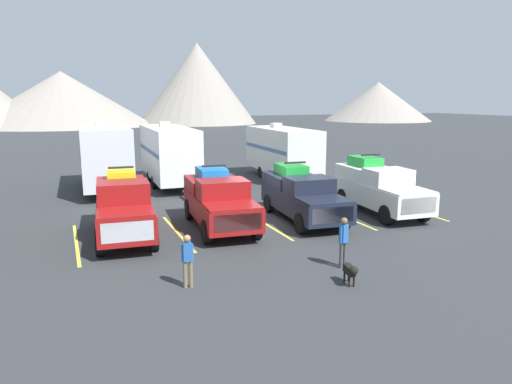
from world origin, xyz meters
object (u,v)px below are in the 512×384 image
(person_b, at_px, (188,257))
(dog, at_px, (351,271))
(pickup_truck_a, at_px, (123,205))
(camper_trailer_a, at_px, (104,154))
(pickup_truck_c, at_px, (302,194))
(pickup_truck_d, at_px, (378,187))
(pickup_truck_b, at_px, (219,200))
(camper_trailer_c, at_px, (282,150))
(person_a, at_px, (344,239))
(camper_trailer_b, at_px, (169,152))

(person_b, xyz_separation_m, dog, (4.35, -1.63, -0.45))
(person_b, bearing_deg, pickup_truck_a, 99.53)
(camper_trailer_a, relative_size, dog, 10.93)
(dog, bearing_deg, person_b, 159.44)
(pickup_truck_a, xyz_separation_m, pickup_truck_c, (7.63, -0.24, -0.11))
(person_b, bearing_deg, pickup_truck_d, 27.95)
(pickup_truck_b, distance_m, pickup_truck_c, 3.82)
(pickup_truck_c, distance_m, camper_trailer_a, 12.77)
(camper_trailer_c, height_order, person_a, camper_trailer_c)
(person_a, distance_m, dog, 1.59)
(camper_trailer_b, relative_size, dog, 11.13)
(camper_trailer_c, bearing_deg, camper_trailer_b, 176.22)
(pickup_truck_c, height_order, person_a, pickup_truck_c)
(pickup_truck_d, height_order, dog, pickup_truck_d)
(pickup_truck_a, bearing_deg, dog, -54.91)
(pickup_truck_c, distance_m, pickup_truck_d, 3.99)
(pickup_truck_a, height_order, pickup_truck_d, pickup_truck_d)
(camper_trailer_c, distance_m, person_a, 17.15)
(pickup_truck_a, xyz_separation_m, pickup_truck_d, (11.62, -0.37, -0.03))
(pickup_truck_d, bearing_deg, dog, -130.76)
(camper_trailer_a, distance_m, dog, 18.54)
(person_a, bearing_deg, pickup_truck_b, 109.42)
(pickup_truck_d, xyz_separation_m, camper_trailer_a, (-11.41, 10.47, 0.91))
(pickup_truck_b, bearing_deg, camper_trailer_a, 109.42)
(person_b, bearing_deg, dog, -20.56)
(person_a, bearing_deg, person_b, 177.05)
(person_b, bearing_deg, person_a, -2.95)
(person_a, xyz_separation_m, person_b, (-4.97, 0.26, -0.05))
(camper_trailer_a, height_order, camper_trailer_c, camper_trailer_a)
(camper_trailer_c, bearing_deg, person_b, -123.36)
(camper_trailer_b, distance_m, person_b, 16.76)
(pickup_truck_b, distance_m, camper_trailer_c, 12.71)
(pickup_truck_d, xyz_separation_m, camper_trailer_c, (-0.11, 10.32, 0.72))
(camper_trailer_b, distance_m, camper_trailer_c, 7.50)
(pickup_truck_c, relative_size, pickup_truck_d, 1.00)
(pickup_truck_a, bearing_deg, camper_trailer_b, 68.92)
(pickup_truck_a, distance_m, pickup_truck_d, 11.63)
(dog, bearing_deg, camper_trailer_b, 94.22)
(pickup_truck_c, relative_size, camper_trailer_b, 0.64)
(pickup_truck_b, bearing_deg, person_b, -115.63)
(camper_trailer_b, distance_m, dog, 18.19)
(camper_trailer_a, relative_size, person_b, 5.80)
(camper_trailer_a, bearing_deg, pickup_truck_d, -42.52)
(pickup_truck_c, bearing_deg, pickup_truck_d, -1.82)
(pickup_truck_c, relative_size, camper_trailer_a, 0.65)
(camper_trailer_a, height_order, dog, camper_trailer_a)
(pickup_truck_d, height_order, camper_trailer_c, camper_trailer_c)
(pickup_truck_d, xyz_separation_m, person_b, (-10.61, -5.63, -0.31))
(pickup_truck_c, bearing_deg, person_a, -105.43)
(pickup_truck_a, relative_size, dog, 7.19)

